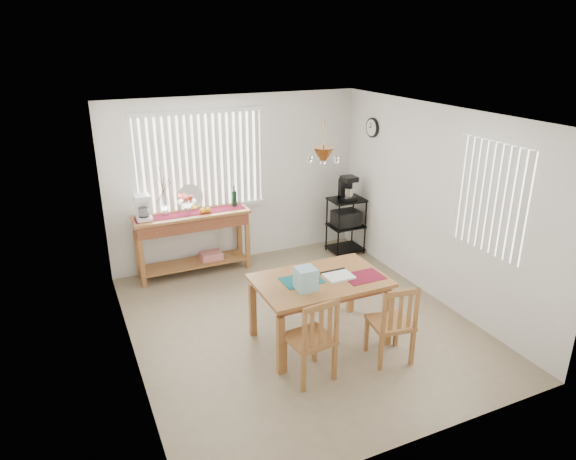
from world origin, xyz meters
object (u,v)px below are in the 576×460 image
dining_table (320,286)px  chair_right (392,323)px  chair_left (312,339)px  wire_cart (346,220)px  cart_items (347,188)px  sideboard (193,228)px

dining_table → chair_right: 0.91m
dining_table → chair_left: (-0.42, -0.63, -0.23)m
chair_left → chair_right: (0.95, -0.07, -0.01)m
chair_right → wire_cart: bearing=68.9°
chair_right → dining_table: bearing=127.0°
chair_left → wire_cart: bearing=53.7°
dining_table → chair_right: bearing=-53.0°
wire_cart → chair_right: bearing=-111.1°
cart_items → dining_table: size_ratio=0.26×
cart_items → chair_right: (-1.10, -2.87, -0.64)m
sideboard → wire_cart: (2.48, -0.26, -0.16)m
sideboard → dining_table: bearing=-70.5°
wire_cart → chair_left: (-2.05, -2.79, -0.08)m
chair_left → chair_right: 0.95m
sideboard → wire_cart: bearing=-6.0°
wire_cart → chair_left: size_ratio=0.96×
wire_cart → cart_items: cart_items is taller
sideboard → chair_left: size_ratio=1.76×
dining_table → chair_right: size_ratio=1.57×
chair_left → cart_items: bearing=53.8°
wire_cart → chair_right: size_ratio=0.98×
chair_right → chair_left: bearing=175.6°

